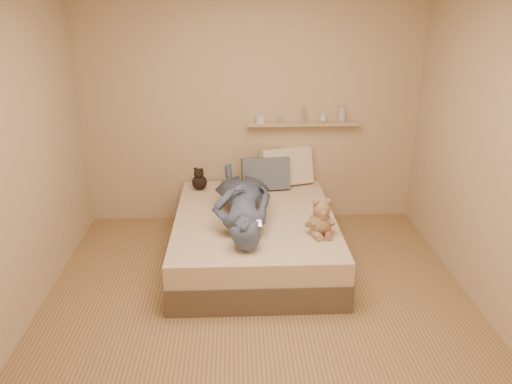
{
  "coord_description": "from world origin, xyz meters",
  "views": [
    {
      "loc": [
        -0.17,
        -3.34,
        2.39
      ],
      "look_at": [
        0.0,
        0.65,
        0.8
      ],
      "focal_mm": 35.0,
      "sensor_mm": 36.0,
      "label": 1
    }
  ],
  "objects_px": {
    "bed": "(255,237)",
    "pillow_cream": "(286,166)",
    "person": "(242,200)",
    "game_console": "(251,224)",
    "pillow_grey": "(266,174)",
    "wall_shelf": "(303,124)",
    "dark_plush": "(199,180)",
    "teddy_bear": "(321,220)"
  },
  "relations": [
    {
      "from": "dark_plush",
      "to": "wall_shelf",
      "type": "distance_m",
      "value": 1.25
    },
    {
      "from": "wall_shelf",
      "to": "teddy_bear",
      "type": "bearing_deg",
      "value": -89.92
    },
    {
      "from": "bed",
      "to": "teddy_bear",
      "type": "height_order",
      "value": "teddy_bear"
    },
    {
      "from": "dark_plush",
      "to": "wall_shelf",
      "type": "xyz_separation_m",
      "value": [
        1.11,
        0.21,
        0.54
      ]
    },
    {
      "from": "wall_shelf",
      "to": "bed",
      "type": "bearing_deg",
      "value": -121.18
    },
    {
      "from": "game_console",
      "to": "person",
      "type": "relative_size",
      "value": 0.13
    },
    {
      "from": "dark_plush",
      "to": "person",
      "type": "height_order",
      "value": "person"
    },
    {
      "from": "bed",
      "to": "wall_shelf",
      "type": "distance_m",
      "value": 1.38
    },
    {
      "from": "game_console",
      "to": "wall_shelf",
      "type": "bearing_deg",
      "value": 67.01
    },
    {
      "from": "dark_plush",
      "to": "teddy_bear",
      "type": "bearing_deg",
      "value": -44.97
    },
    {
      "from": "teddy_bear",
      "to": "pillow_cream",
      "type": "xyz_separation_m",
      "value": [
        -0.18,
        1.24,
        0.06
      ]
    },
    {
      "from": "bed",
      "to": "dark_plush",
      "type": "xyz_separation_m",
      "value": [
        -0.56,
        0.7,
        0.33
      ]
    },
    {
      "from": "person",
      "to": "bed",
      "type": "bearing_deg",
      "value": -162.7
    },
    {
      "from": "game_console",
      "to": "wall_shelf",
      "type": "xyz_separation_m",
      "value": [
        0.6,
        1.41,
        0.49
      ]
    },
    {
      "from": "pillow_grey",
      "to": "bed",
      "type": "bearing_deg",
      "value": -101.65
    },
    {
      "from": "pillow_cream",
      "to": "pillow_grey",
      "type": "distance_m",
      "value": 0.27
    },
    {
      "from": "bed",
      "to": "dark_plush",
      "type": "height_order",
      "value": "dark_plush"
    },
    {
      "from": "game_console",
      "to": "pillow_cream",
      "type": "xyz_separation_m",
      "value": [
        0.42,
        1.33,
        0.04
      ]
    },
    {
      "from": "person",
      "to": "teddy_bear",
      "type": "bearing_deg",
      "value": 150.24
    },
    {
      "from": "bed",
      "to": "pillow_grey",
      "type": "xyz_separation_m",
      "value": [
        0.14,
        0.69,
        0.4
      ]
    },
    {
      "from": "pillow_grey",
      "to": "person",
      "type": "xyz_separation_m",
      "value": [
        -0.26,
        -0.73,
        0.01
      ]
    },
    {
      "from": "teddy_bear",
      "to": "wall_shelf",
      "type": "height_order",
      "value": "wall_shelf"
    },
    {
      "from": "dark_plush",
      "to": "person",
      "type": "relative_size",
      "value": 0.17
    },
    {
      "from": "pillow_grey",
      "to": "game_console",
      "type": "bearing_deg",
      "value": -99.14
    },
    {
      "from": "teddy_bear",
      "to": "pillow_cream",
      "type": "height_order",
      "value": "pillow_cream"
    },
    {
      "from": "dark_plush",
      "to": "bed",
      "type": "bearing_deg",
      "value": -51.19
    },
    {
      "from": "pillow_cream",
      "to": "wall_shelf",
      "type": "height_order",
      "value": "wall_shelf"
    },
    {
      "from": "teddy_bear",
      "to": "bed",
      "type": "bearing_deg",
      "value": 143.09
    },
    {
      "from": "dark_plush",
      "to": "person",
      "type": "xyz_separation_m",
      "value": [
        0.44,
        -0.73,
        0.07
      ]
    },
    {
      "from": "game_console",
      "to": "person",
      "type": "xyz_separation_m",
      "value": [
        -0.07,
        0.47,
        0.02
      ]
    },
    {
      "from": "pillow_grey",
      "to": "wall_shelf",
      "type": "bearing_deg",
      "value": 28.24
    },
    {
      "from": "dark_plush",
      "to": "pillow_cream",
      "type": "distance_m",
      "value": 0.95
    },
    {
      "from": "bed",
      "to": "pillow_cream",
      "type": "height_order",
      "value": "pillow_cream"
    },
    {
      "from": "wall_shelf",
      "to": "pillow_grey",
      "type": "bearing_deg",
      "value": -151.76
    },
    {
      "from": "teddy_bear",
      "to": "dark_plush",
      "type": "relative_size",
      "value": 1.37
    },
    {
      "from": "game_console",
      "to": "pillow_cream",
      "type": "relative_size",
      "value": 0.34
    },
    {
      "from": "dark_plush",
      "to": "pillow_grey",
      "type": "distance_m",
      "value": 0.7
    },
    {
      "from": "bed",
      "to": "person",
      "type": "relative_size",
      "value": 1.28
    },
    {
      "from": "person",
      "to": "game_console",
      "type": "bearing_deg",
      "value": 97.92
    },
    {
      "from": "pillow_grey",
      "to": "person",
      "type": "distance_m",
      "value": 0.77
    },
    {
      "from": "pillow_grey",
      "to": "wall_shelf",
      "type": "distance_m",
      "value": 0.67
    },
    {
      "from": "pillow_grey",
      "to": "teddy_bear",
      "type": "bearing_deg",
      "value": -69.65
    }
  ]
}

